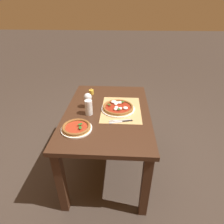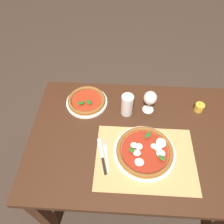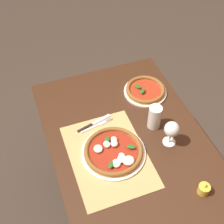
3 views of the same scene
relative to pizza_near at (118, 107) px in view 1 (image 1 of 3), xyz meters
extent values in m
plane|color=#382D26|center=(-0.03, 0.10, -0.76)|extent=(24.00, 24.00, 0.00)
cube|color=#382114|center=(-0.03, 0.10, -0.04)|extent=(1.25, 0.83, 0.04)
cube|color=#382114|center=(-0.60, -0.25, -0.41)|extent=(0.07, 0.07, 0.70)
cube|color=#382114|center=(0.53, -0.25, -0.41)|extent=(0.07, 0.07, 0.70)
cube|color=#382114|center=(-0.60, 0.46, -0.41)|extent=(0.07, 0.07, 0.70)
cube|color=#382114|center=(0.53, 0.46, -0.41)|extent=(0.07, 0.07, 0.70)
cube|color=tan|center=(0.00, -0.03, -0.02)|extent=(0.53, 0.39, 0.00)
cylinder|color=white|center=(0.00, 0.00, -0.01)|extent=(0.33, 0.33, 0.01)
cylinder|color=tan|center=(0.00, 0.00, 0.00)|extent=(0.31, 0.31, 0.01)
torus|color=brown|center=(0.00, 0.00, 0.01)|extent=(0.31, 0.31, 0.02)
cylinder|color=maroon|center=(0.00, 0.00, 0.00)|extent=(0.25, 0.25, 0.00)
ellipsoid|color=white|center=(-0.05, -0.02, 0.01)|extent=(0.04, 0.04, 0.03)
ellipsoid|color=white|center=(-0.03, 0.02, 0.02)|extent=(0.04, 0.04, 0.03)
ellipsoid|color=white|center=(0.09, 0.05, 0.02)|extent=(0.06, 0.06, 0.03)
ellipsoid|color=white|center=(-0.06, 0.02, 0.01)|extent=(0.04, 0.03, 0.02)
ellipsoid|color=white|center=(-0.03, -0.07, 0.01)|extent=(0.05, 0.05, 0.03)
ellipsoid|color=white|center=(0.08, -0.02, 0.01)|extent=(0.05, 0.05, 0.03)
ellipsoid|color=white|center=(0.05, 0.03, 0.01)|extent=(0.04, 0.03, 0.02)
ellipsoid|color=white|center=(0.07, 0.01, 0.02)|extent=(0.04, 0.04, 0.03)
ellipsoid|color=#1E5B1E|center=(0.02, 0.09, 0.02)|extent=(0.05, 0.05, 0.00)
ellipsoid|color=#1E5B1E|center=(0.08, -0.04, 0.02)|extent=(0.05, 0.05, 0.00)
ellipsoid|color=#1E5B1E|center=(-0.07, -0.01, 0.02)|extent=(0.05, 0.04, 0.00)
cylinder|color=white|center=(-0.36, 0.34, -0.02)|extent=(0.26, 0.26, 0.01)
cylinder|color=tan|center=(-0.36, 0.34, -0.01)|extent=(0.24, 0.24, 0.01)
torus|color=brown|center=(-0.36, 0.34, 0.00)|extent=(0.24, 0.24, 0.02)
cylinder|color=maroon|center=(-0.36, 0.34, 0.00)|extent=(0.19, 0.19, 0.00)
ellipsoid|color=#1E5B1E|center=(-0.39, 0.30, 0.02)|extent=(0.05, 0.04, 0.00)
ellipsoid|color=#1E5B1E|center=(-0.34, 0.31, 0.02)|extent=(0.05, 0.05, 0.00)
cylinder|color=silver|center=(0.03, 0.30, -0.02)|extent=(0.07, 0.07, 0.00)
cylinder|color=silver|center=(0.03, 0.30, 0.01)|extent=(0.01, 0.01, 0.06)
ellipsoid|color=silver|center=(0.03, 0.30, 0.09)|extent=(0.08, 0.08, 0.08)
ellipsoid|color=#AD5B14|center=(0.03, 0.30, 0.08)|extent=(0.07, 0.07, 0.05)
cylinder|color=silver|center=(-0.10, 0.28, 0.05)|extent=(0.07, 0.07, 0.15)
cylinder|color=black|center=(-0.10, 0.28, 0.03)|extent=(0.07, 0.07, 0.12)
cylinder|color=silver|center=(-0.10, 0.28, 0.10)|extent=(0.07, 0.07, 0.02)
cube|color=#B7B7BC|center=(-0.20, -0.06, -0.02)|extent=(0.03, 0.12, 0.00)
cube|color=#B7B7BC|center=(-0.21, 0.01, -0.02)|extent=(0.03, 0.05, 0.00)
cylinder|color=#B7B7BC|center=(-0.21, 0.06, -0.02)|extent=(0.01, 0.04, 0.00)
cylinder|color=#B7B7BC|center=(-0.22, 0.06, -0.02)|extent=(0.01, 0.04, 0.00)
cylinder|color=#B7B7BC|center=(-0.23, 0.05, -0.02)|extent=(0.01, 0.04, 0.00)
cylinder|color=#B7B7BC|center=(-0.23, 0.05, -0.02)|extent=(0.01, 0.04, 0.00)
cube|color=black|center=(-0.21, -0.09, -0.02)|extent=(0.04, 0.10, 0.01)
cube|color=#B7B7BC|center=(-0.24, 0.01, -0.02)|extent=(0.05, 0.12, 0.00)
cylinder|color=gold|center=(0.35, 0.32, 0.00)|extent=(0.06, 0.06, 0.05)
cylinder|color=silver|center=(0.35, 0.32, -0.01)|extent=(0.04, 0.04, 0.03)
ellipsoid|color=#F9C64C|center=(0.35, 0.32, 0.04)|extent=(0.01, 0.01, 0.02)
camera|label=1|loc=(-1.63, -0.03, 0.91)|focal=30.00mm
camera|label=2|loc=(-0.15, -0.57, 1.05)|focal=35.00mm
camera|label=3|loc=(0.86, -0.32, 1.33)|focal=50.00mm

